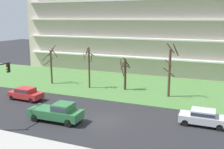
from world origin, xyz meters
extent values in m
plane|color=#232326|center=(0.00, 0.00, 0.00)|extent=(160.00, 160.00, 0.00)
cube|color=#477238|center=(0.00, 14.00, 0.04)|extent=(80.00, 16.00, 0.08)
cube|color=beige|center=(0.00, 28.18, 9.85)|extent=(53.89, 12.36, 19.70)
cube|color=silver|center=(0.00, 21.55, 3.28)|extent=(51.73, 0.90, 0.24)
cube|color=silver|center=(0.00, 21.55, 6.57)|extent=(51.73, 0.90, 0.24)
cube|color=silver|center=(0.00, 21.55, 9.85)|extent=(51.73, 0.90, 0.24)
cylinder|color=#4C3828|center=(-13.56, 10.67, 2.64)|extent=(0.27, 0.27, 5.29)
cylinder|color=#4C3828|center=(-14.47, 10.78, 4.26)|extent=(0.35, 1.91, 1.23)
cylinder|color=#4C3828|center=(-13.93, 10.99, 4.74)|extent=(0.77, 0.88, 0.80)
cylinder|color=#4C3828|center=(-14.28, 11.09, 3.46)|extent=(0.97, 1.56, 1.22)
cylinder|color=#4C3828|center=(-12.86, 10.68, 4.94)|extent=(0.13, 1.48, 1.66)
cylinder|color=#4C3828|center=(-13.70, 11.27, 5.21)|extent=(1.33, 0.43, 1.75)
cylinder|color=#4C3828|center=(-6.94, 10.61, 3.02)|extent=(0.25, 0.25, 6.04)
cylinder|color=#4C3828|center=(-6.66, 10.84, 4.49)|extent=(0.61, 0.71, 1.39)
cylinder|color=#4C3828|center=(-7.39, 10.62, 5.03)|extent=(0.12, 0.96, 0.77)
cylinder|color=#4C3828|center=(-6.49, 10.37, 5.14)|extent=(0.62, 1.01, 0.68)
cylinder|color=#4C3828|center=(-7.26, 10.60, 5.52)|extent=(0.13, 0.72, 0.73)
cylinder|color=#4C3828|center=(-7.17, 10.55, 5.46)|extent=(0.27, 0.59, 0.95)
cylinder|color=#4C3828|center=(-7.45, 10.19, 4.62)|extent=(0.97, 1.14, 0.97)
cylinder|color=#423023|center=(-1.77, 11.66, 2.15)|extent=(0.35, 0.35, 4.30)
cylinder|color=#423023|center=(-1.36, 11.44, 3.51)|extent=(0.61, 0.96, 0.64)
cylinder|color=#423023|center=(-1.51, 11.31, 4.16)|extent=(0.90, 0.73, 1.29)
cylinder|color=#423023|center=(-2.14, 11.92, 3.72)|extent=(0.73, 0.94, 1.52)
cylinder|color=#423023|center=(-2.11, 11.27, 3.11)|extent=(0.99, 0.89, 1.90)
cylinder|color=#423023|center=(-1.84, 11.50, 3.11)|extent=(0.51, 0.35, 0.80)
cylinder|color=#423023|center=(-2.04, 11.25, 3.90)|extent=(1.01, 0.74, 1.20)
cylinder|color=#4C3828|center=(4.63, 10.63, 3.12)|extent=(0.33, 0.33, 6.25)
cylinder|color=#4C3828|center=(4.54, 10.20, 4.57)|extent=(0.99, 0.33, 0.83)
cylinder|color=#4C3828|center=(5.32, 10.41, 6.25)|extent=(0.63, 1.54, 1.70)
cylinder|color=#4C3828|center=(4.71, 9.91, 3.45)|extent=(1.55, 0.32, 1.21)
cylinder|color=#4C3828|center=(4.73, 10.20, 6.43)|extent=(1.02, 0.37, 1.27)
cube|color=#2D6B3D|center=(-4.19, -2.00, 0.82)|extent=(5.46, 2.17, 0.85)
cube|color=#2D6B3D|center=(-3.29, -1.97, 1.60)|extent=(1.86, 1.90, 0.70)
cube|color=#2D3847|center=(-3.29, -1.97, 1.60)|extent=(1.82, 1.93, 0.38)
cylinder|color=black|center=(-2.33, -1.05, 0.40)|extent=(0.81, 0.24, 0.80)
cylinder|color=black|center=(-2.27, -2.83, 0.40)|extent=(0.81, 0.24, 0.80)
cylinder|color=black|center=(-6.11, -1.17, 0.40)|extent=(0.81, 0.24, 0.80)
cylinder|color=black|center=(-6.05, -2.95, 0.40)|extent=(0.81, 0.24, 0.80)
cube|color=#B7BABF|center=(9.44, 2.50, 0.67)|extent=(4.43, 1.87, 0.70)
cube|color=#B7BABF|center=(9.44, 2.50, 1.29)|extent=(2.22, 1.69, 0.55)
cube|color=#2D3847|center=(9.44, 2.50, 1.29)|extent=(2.18, 1.72, 0.30)
cylinder|color=black|center=(7.91, 1.69, 0.32)|extent=(0.64, 0.23, 0.64)
cylinder|color=black|center=(7.89, 3.27, 0.32)|extent=(0.64, 0.23, 0.64)
cylinder|color=black|center=(10.99, 1.73, 0.32)|extent=(0.64, 0.23, 0.64)
cylinder|color=black|center=(10.97, 3.31, 0.32)|extent=(0.64, 0.23, 0.64)
cube|color=#B22828|center=(-11.76, 2.50, 0.67)|extent=(4.44, 1.91, 0.70)
cube|color=#B22828|center=(-11.76, 2.50, 1.29)|extent=(2.24, 1.71, 0.55)
cube|color=#2D3847|center=(-11.76, 2.50, 1.29)|extent=(2.20, 1.75, 0.30)
cylinder|color=black|center=(-13.32, 1.75, 0.32)|extent=(0.65, 0.24, 0.64)
cylinder|color=black|center=(-13.28, 3.33, 0.32)|extent=(0.65, 0.24, 0.64)
cylinder|color=black|center=(-10.24, 1.67, 0.32)|extent=(0.65, 0.24, 0.64)
cylinder|color=black|center=(-10.20, 3.25, 0.32)|extent=(0.65, 0.24, 0.64)
cube|color=black|center=(-9.18, -2.69, 5.18)|extent=(0.28, 0.28, 0.90)
sphere|color=red|center=(-9.18, -2.84, 5.48)|extent=(0.20, 0.20, 0.20)
sphere|color=#F2A519|center=(-9.18, -2.84, 5.20)|extent=(0.20, 0.20, 0.20)
sphere|color=green|center=(-9.18, -2.84, 4.92)|extent=(0.20, 0.20, 0.20)
camera|label=1|loc=(10.59, -22.93, 10.14)|focal=42.52mm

